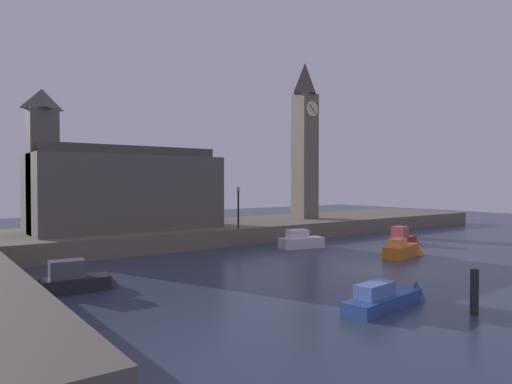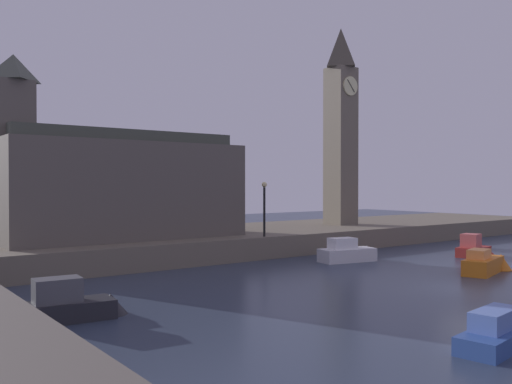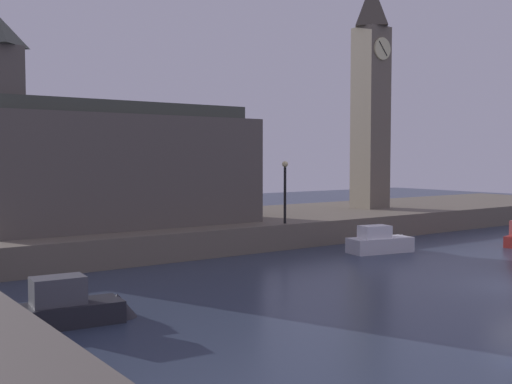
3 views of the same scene
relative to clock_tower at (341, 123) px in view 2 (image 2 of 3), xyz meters
The scene contains 9 objects.
ground_plane 24.81m from the clock_tower, 120.09° to the right, with size 120.00×120.00×0.00m, color #2D384C.
far_embankment 14.87m from the clock_tower, behind, with size 70.00×12.00×1.50m, color #6B6051.
clock_tower is the anchor object (origin of this frame).
parliament_hall 21.50m from the clock_tower, behind, with size 15.54×6.63×11.21m.
streetlamp 14.73m from the clock_tower, 158.32° to the right, with size 0.36×0.36×3.71m.
boat_dinghy_red 16.22m from the clock_tower, 88.69° to the right, with size 3.73×2.16×1.61m.
boat_ferry_white 16.00m from the clock_tower, 132.43° to the right, with size 4.62×2.18×1.58m.
boat_barge_dark 32.95m from the clock_tower, 153.61° to the right, with size 4.07×1.77×1.64m.
boat_patrol_orange 20.68m from the clock_tower, 108.45° to the right, with size 4.63×2.33×1.40m.
Camera 2 is at (-23.74, -14.99, 5.08)m, focal length 38.68 mm.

